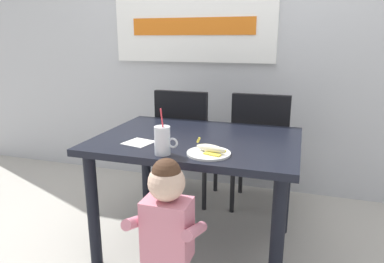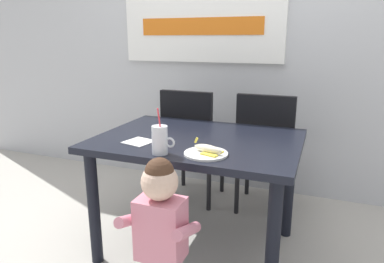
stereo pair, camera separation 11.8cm
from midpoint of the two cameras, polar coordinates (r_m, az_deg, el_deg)
The scene contains 10 objects.
ground_plane at distance 2.44m, azimuth -0.65°, elevation -18.40°, with size 24.00×24.00×0.00m, color #B7B2A8.
back_wall at distance 3.15m, azimuth 6.04°, elevation 16.83°, with size 6.40×0.17×2.90m.
dining_table at distance 2.16m, azimuth -0.71°, elevation -3.88°, with size 1.22×0.89×0.76m.
dining_chair_left at distance 2.84m, azimuth -2.21°, elevation -1.42°, with size 0.44×0.45×0.96m.
dining_chair_right at distance 2.73m, azimuth 10.00°, elevation -2.34°, with size 0.44×0.45×0.96m.
toddler_standing at distance 1.66m, azimuth -6.20°, elevation -14.72°, with size 0.33×0.24×0.84m.
milk_cup at distance 1.81m, azimuth -6.72°, elevation -1.76°, with size 0.13×0.08×0.25m.
snack_plate at distance 1.81m, azimuth 0.90°, elevation -3.63°, with size 0.23×0.23×0.01m, color white.
peeled_banana at distance 1.80m, azimuth 1.28°, elevation -2.87°, with size 0.18×0.13×0.07m.
paper_napkin at distance 2.04m, azimuth -10.41°, elevation -1.83°, with size 0.15×0.15×0.00m, color white.
Camera 1 is at (0.59, -1.95, 1.34)m, focal length 32.43 mm.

